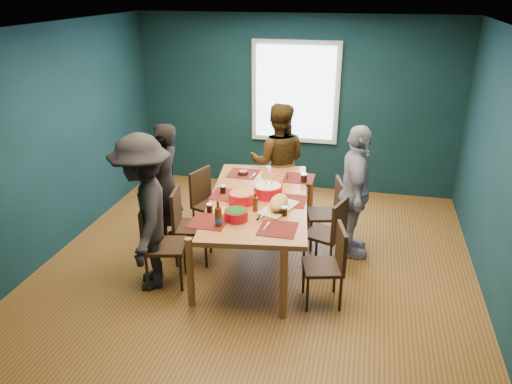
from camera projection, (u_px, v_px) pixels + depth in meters
room at (265, 147)px, 5.72m from camera, size 5.01×5.01×2.71m
dining_table at (258, 204)px, 5.73m from camera, size 1.41×2.33×0.83m
chair_left_far at (207, 198)px, 6.47m from camera, size 0.52×0.52×0.90m
chair_left_mid at (185, 220)px, 5.87m from camera, size 0.47×0.47×0.91m
chair_left_near at (156, 239)px, 5.40m from camera, size 0.51×0.51×0.94m
chair_right_far at (330, 208)px, 6.22m from camera, size 0.48×0.48×0.88m
chair_right_mid at (331, 229)px, 5.70m from camera, size 0.50×0.50×0.87m
chair_right_near at (331, 260)px, 5.08m from camera, size 0.48×0.48×0.87m
person_far_left at (165, 185)px, 6.21m from camera, size 0.43×0.61×1.56m
person_back at (278, 162)px, 6.86m from camera, size 0.87×0.72×1.65m
person_right at (355, 193)px, 5.88m from camera, size 0.51×1.00×1.63m
person_near_left at (144, 214)px, 5.25m from camera, size 1.01×1.27×1.73m
bowl_salad at (241, 197)px, 5.56m from camera, size 0.29×0.29×0.12m
bowl_dumpling at (268, 190)px, 5.72m from camera, size 0.33×0.33×0.31m
bowl_herbs at (236, 214)px, 5.16m from camera, size 0.25×0.25×0.11m
cutting_board at (279, 204)px, 5.40m from camera, size 0.42×0.66×0.14m
small_bowl at (243, 173)px, 6.37m from camera, size 0.13×0.13×0.05m
beer_bottle_a at (218, 217)px, 5.01m from camera, size 0.08×0.08×0.28m
beer_bottle_b at (255, 204)px, 5.35m from camera, size 0.06×0.06×0.22m
cola_glass_a at (210, 208)px, 5.34m from camera, size 0.07×0.07×0.10m
cola_glass_b at (284, 211)px, 5.26m from camera, size 0.07×0.07×0.10m
cola_glass_c at (304, 178)px, 6.12m from camera, size 0.08×0.08×0.11m
cola_glass_d at (223, 189)px, 5.81m from camera, size 0.07×0.07×0.10m
napkin_a at (287, 198)px, 5.70m from camera, size 0.16×0.16×0.00m
napkin_b at (220, 210)px, 5.41m from camera, size 0.15×0.15×0.00m
napkin_c at (276, 226)px, 5.04m from camera, size 0.19×0.19×0.00m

